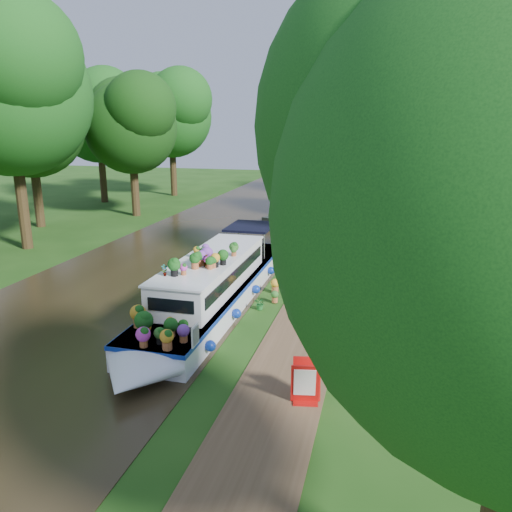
{
  "coord_description": "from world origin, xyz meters",
  "views": [
    {
      "loc": [
        3.39,
        -17.4,
        6.34
      ],
      "look_at": [
        -1.35,
        0.78,
        1.3
      ],
      "focal_mm": 35.0,
      "sensor_mm": 36.0,
      "label": 1
    }
  ],
  "objects_px": {
    "plant_boat": "(212,285)",
    "sandwich_board": "(306,384)",
    "pedestrian_pink": "(361,200)",
    "pedestrian_dark": "(363,204)",
    "second_boat": "(300,215)"
  },
  "relations": [
    {
      "from": "pedestrian_dark",
      "to": "sandwich_board",
      "type": "bearing_deg",
      "value": -75.83
    },
    {
      "from": "plant_boat",
      "to": "second_boat",
      "type": "bearing_deg",
      "value": 88.72
    },
    {
      "from": "plant_boat",
      "to": "pedestrian_dark",
      "type": "distance_m",
      "value": 20.49
    },
    {
      "from": "pedestrian_dark",
      "to": "second_boat",
      "type": "bearing_deg",
      "value": -119.73
    },
    {
      "from": "pedestrian_pink",
      "to": "pedestrian_dark",
      "type": "xyz_separation_m",
      "value": [
        0.22,
        -1.22,
        -0.11
      ]
    },
    {
      "from": "plant_boat",
      "to": "sandwich_board",
      "type": "relative_size",
      "value": 13.06
    },
    {
      "from": "second_boat",
      "to": "pedestrian_dark",
      "type": "bearing_deg",
      "value": 70.18
    },
    {
      "from": "plant_boat",
      "to": "pedestrian_pink",
      "type": "relative_size",
      "value": 7.93
    },
    {
      "from": "pedestrian_pink",
      "to": "pedestrian_dark",
      "type": "bearing_deg",
      "value": -67.58
    },
    {
      "from": "pedestrian_pink",
      "to": "sandwich_board",
      "type": "bearing_deg",
      "value": -77.28
    },
    {
      "from": "sandwich_board",
      "to": "pedestrian_dark",
      "type": "relative_size",
      "value": 0.69
    },
    {
      "from": "plant_boat",
      "to": "sandwich_board",
      "type": "xyz_separation_m",
      "value": [
        4.13,
        -5.25,
        -0.36
      ]
    },
    {
      "from": "pedestrian_pink",
      "to": "pedestrian_dark",
      "type": "relative_size",
      "value": 1.14
    },
    {
      "from": "plant_boat",
      "to": "pedestrian_dark",
      "type": "height_order",
      "value": "plant_boat"
    },
    {
      "from": "plant_boat",
      "to": "sandwich_board",
      "type": "distance_m",
      "value": 6.69
    }
  ]
}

